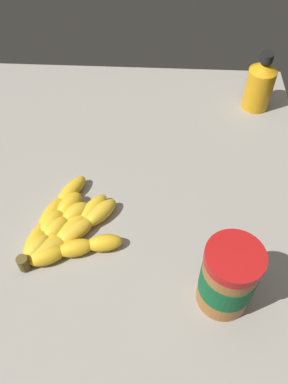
% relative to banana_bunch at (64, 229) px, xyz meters
% --- Properties ---
extents(ground_plane, '(0.91, 0.78, 0.03)m').
position_rel_banana_bunch_xyz_m(ground_plane, '(-0.09, 0.10, -0.03)').
color(ground_plane, gray).
extents(banana_bunch, '(0.22, 0.18, 0.03)m').
position_rel_banana_bunch_xyz_m(banana_bunch, '(0.00, 0.00, 0.00)').
color(banana_bunch, gold).
rests_on(banana_bunch, ground_plane).
extents(peanut_butter_jar, '(0.09, 0.09, 0.14)m').
position_rel_banana_bunch_xyz_m(peanut_butter_jar, '(0.11, 0.29, 0.05)').
color(peanut_butter_jar, '#9E602D').
rests_on(peanut_butter_jar, ground_plane).
extents(honey_bottle, '(0.07, 0.07, 0.14)m').
position_rel_banana_bunch_xyz_m(honey_bottle, '(-0.40, 0.40, 0.05)').
color(honey_bottle, orange).
rests_on(honey_bottle, ground_plane).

